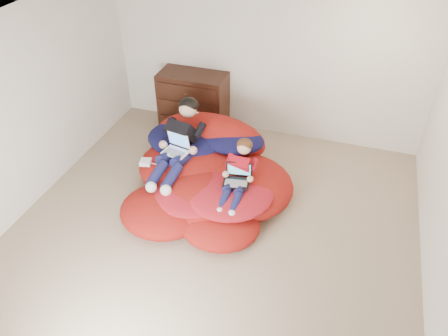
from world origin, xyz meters
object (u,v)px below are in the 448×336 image
older_boy (180,138)px  younger_boy (239,171)px  dresser (193,102)px  laptop_white (177,147)px  beanbag_pile (208,175)px  laptop_black (238,177)px

older_boy → younger_boy: (0.94, -0.34, -0.11)m
dresser → laptop_white: size_ratio=2.94×
beanbag_pile → older_boy: 0.64m
dresser → older_boy: 1.47m
laptop_white → younger_boy: bearing=-12.7°
dresser → beanbag_pile: size_ratio=0.47×
older_boy → laptop_white: older_boy is taller
older_boy → dresser: bearing=104.3°
dresser → younger_boy: (1.30, -1.74, 0.11)m
dresser → older_boy: (0.36, -1.40, 0.21)m
older_boy → laptop_black: bearing=-22.6°
dresser → laptop_black: size_ratio=3.01×
laptop_black → younger_boy: bearing=90.0°
beanbag_pile → younger_boy: bearing=-23.4°
younger_boy → laptop_black: bearing=-90.0°
older_boy → laptop_black: 1.03m
laptop_black → laptop_white: bearing=164.1°
older_boy → younger_boy: older_boy is taller
laptop_white → laptop_black: 0.99m
beanbag_pile → laptop_black: (0.51, -0.28, 0.30)m
beanbag_pile → dresser: bearing=117.7°
younger_boy → laptop_white: 0.97m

